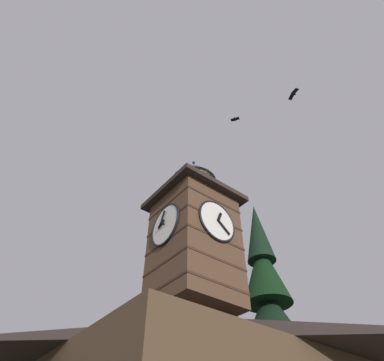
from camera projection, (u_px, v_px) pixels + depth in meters
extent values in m
pyramid|color=#2D231E|center=(219.00, 356.00, 12.25)|extent=(13.63, 11.92, 2.76)
cube|color=brown|center=(194.00, 253.00, 14.62)|extent=(3.02, 3.02, 5.21)
cube|color=#3C291C|center=(194.00, 297.00, 13.28)|extent=(3.06, 3.06, 0.10)
cube|color=#3C291C|center=(194.00, 274.00, 13.94)|extent=(3.06, 3.06, 0.10)
cube|color=#3C291C|center=(194.00, 253.00, 14.60)|extent=(3.06, 3.06, 0.10)
cube|color=#3C291C|center=(194.00, 234.00, 15.26)|extent=(3.06, 3.06, 0.10)
cube|color=#3C291C|center=(194.00, 216.00, 15.92)|extent=(3.06, 3.06, 0.10)
cylinder|color=white|center=(217.00, 221.00, 14.25)|extent=(1.86, 0.10, 1.86)
torus|color=black|center=(217.00, 221.00, 14.24)|extent=(1.96, 0.10, 1.96)
cube|color=black|center=(220.00, 217.00, 14.38)|extent=(0.28, 0.04, 0.48)
cube|color=black|center=(224.00, 227.00, 14.17)|extent=(0.65, 0.04, 0.54)
sphere|color=black|center=(219.00, 220.00, 14.19)|extent=(0.10, 0.10, 0.10)
cylinder|color=white|center=(166.00, 225.00, 14.44)|extent=(0.10, 1.86, 1.86)
torus|color=black|center=(165.00, 225.00, 14.43)|extent=(0.10, 1.96, 1.96)
cube|color=black|center=(161.00, 224.00, 14.59)|extent=(0.04, 0.47, 0.32)
cube|color=black|center=(162.00, 219.00, 14.72)|extent=(0.04, 0.36, 0.74)
sphere|color=black|center=(163.00, 224.00, 14.39)|extent=(0.10, 0.10, 0.10)
cube|color=#2D231E|center=(194.00, 203.00, 16.47)|extent=(3.72, 3.72, 0.25)
cylinder|color=#D1BC84|center=(194.00, 191.00, 16.97)|extent=(1.99, 1.99, 1.25)
cylinder|color=#2D2319|center=(194.00, 198.00, 16.66)|extent=(2.05, 2.05, 0.10)
cylinder|color=#2D2319|center=(194.00, 194.00, 16.87)|extent=(2.05, 2.05, 0.10)
cylinder|color=#2D2319|center=(194.00, 189.00, 17.08)|extent=(2.05, 2.05, 0.10)
cylinder|color=#2D2319|center=(194.00, 184.00, 17.29)|extent=(2.05, 2.05, 0.10)
cone|color=#424C5B|center=(194.00, 173.00, 17.85)|extent=(2.29, 2.29, 1.33)
sphere|color=#2D3847|center=(194.00, 162.00, 18.36)|extent=(0.16, 0.16, 0.16)
cone|color=black|center=(179.00, 305.00, 17.79)|extent=(3.72, 3.72, 4.04)
cone|color=black|center=(180.00, 261.00, 19.55)|extent=(2.11, 2.11, 4.00)
cone|color=black|center=(271.00, 320.00, 21.79)|extent=(4.45, 4.45, 4.26)
cone|color=black|center=(264.00, 271.00, 24.12)|extent=(3.27, 3.27, 4.79)
cone|color=black|center=(257.00, 232.00, 26.37)|extent=(2.08, 2.08, 5.07)
sphere|color=silver|center=(89.00, 357.00, 46.21)|extent=(1.41, 1.41, 1.41)
ellipsoid|color=black|center=(235.00, 119.00, 19.26)|extent=(0.29, 0.26, 0.14)
cube|color=black|center=(233.00, 120.00, 19.29)|extent=(0.28, 0.30, 0.05)
cube|color=black|center=(237.00, 119.00, 19.23)|extent=(0.28, 0.30, 0.05)
ellipsoid|color=black|center=(293.00, 94.00, 17.14)|extent=(0.30, 0.23, 0.15)
cube|color=black|center=(291.00, 97.00, 17.27)|extent=(0.29, 0.39, 0.13)
cube|color=black|center=(295.00, 91.00, 17.02)|extent=(0.29, 0.39, 0.13)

